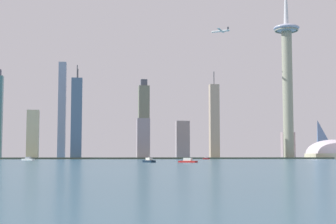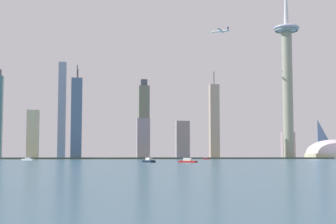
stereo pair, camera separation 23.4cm
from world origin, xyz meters
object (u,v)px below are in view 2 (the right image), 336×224
at_px(skyscraper_1, 214,121).
at_px(skyscraper_5, 77,118).
at_px(boat_0, 206,158).
at_px(boat_2, 149,161).
at_px(stadium_dome, 333,154).
at_px(skyscraper_13, 76,118).
at_px(skyscraper_6, 288,145).
at_px(skyscraper_0, 33,134).
at_px(boat_3, 188,161).
at_px(skyscraper_12, 321,132).
at_px(boat_1, 28,159).
at_px(skyscraper_2, 144,121).
at_px(observation_tower, 287,68).
at_px(skyscraper_3, 183,140).
at_px(skyscraper_7, 143,139).
at_px(airplane, 221,31).
at_px(skyscraper_8, 62,110).

xyz_separation_m(skyscraper_1, skyscraper_5, (-236.25, 77.90, 8.65)).
height_order(boat_0, boat_2, boat_2).
relative_size(stadium_dome, skyscraper_13, 0.65).
xyz_separation_m(stadium_dome, skyscraper_6, (-67.24, 43.47, 16.14)).
xyz_separation_m(skyscraper_1, boat_0, (-35.98, -92.18, -63.45)).
bearing_deg(skyscraper_0, boat_3, -68.42).
bearing_deg(skyscraper_12, skyscraper_6, -155.06).
bearing_deg(skyscraper_5, boat_1, -99.53).
bearing_deg(stadium_dome, boat_3, -128.79).
bearing_deg(skyscraper_1, boat_0, -111.32).
relative_size(skyscraper_2, skyscraper_12, 1.19).
distance_m(stadium_dome, skyscraper_5, 468.56).
distance_m(boat_1, boat_3, 259.04).
distance_m(observation_tower, skyscraper_3, 237.37).
bearing_deg(skyscraper_7, stadium_dome, 0.96).
xyz_separation_m(skyscraper_7, boat_0, (87.53, -97.72, -33.07)).
bearing_deg(boat_2, skyscraper_0, 173.87).
relative_size(skyscraper_6, boat_1, 3.71).
height_order(skyscraper_3, boat_0, skyscraper_3).
xyz_separation_m(skyscraper_13, airplane, (252.88, 33.53, 163.49)).
relative_size(skyscraper_2, skyscraper_3, 2.01).
bearing_deg(skyscraper_7, skyscraper_12, 13.75).
height_order(skyscraper_5, skyscraper_8, skyscraper_8).
bearing_deg(skyscraper_0, observation_tower, -5.10).
bearing_deg(observation_tower, skyscraper_6, 68.92).
bearing_deg(skyscraper_3, observation_tower, -34.28).
bearing_deg(skyscraper_1, skyscraper_2, 151.40).
relative_size(observation_tower, boat_3, 22.20).
bearing_deg(boat_3, skyscraper_8, 148.25).
bearing_deg(boat_2, skyscraper_6, 121.73).
distance_m(skyscraper_2, skyscraper_7, 67.64).
bearing_deg(skyscraper_13, boat_3, -75.59).
bearing_deg(skyscraper_0, skyscraper_2, 10.69).
height_order(observation_tower, boat_0, observation_tower).
bearing_deg(skyscraper_3, boat_0, -89.56).
height_order(skyscraper_3, boat_2, skyscraper_3).
height_order(skyscraper_0, skyscraper_13, skyscraper_13).
height_order(skyscraper_13, boat_2, skyscraper_13).
height_order(skyscraper_5, boat_3, skyscraper_5).
height_order(observation_tower, skyscraper_6, observation_tower).
distance_m(stadium_dome, skyscraper_1, 230.24).
bearing_deg(skyscraper_3, boat_1, -127.62).
relative_size(skyscraper_0, airplane, 2.52).
bearing_deg(skyscraper_13, stadium_dome, 3.23).
relative_size(skyscraper_1, skyscraper_7, 2.21).
xyz_separation_m(skyscraper_3, skyscraper_12, (279.68, -7.06, 17.21)).
distance_m(skyscraper_8, boat_0, 307.64).
height_order(skyscraper_12, boat_1, skyscraper_12).
xyz_separation_m(skyscraper_1, skyscraper_12, (242.22, 95.01, -11.60)).
height_order(skyscraper_8, skyscraper_12, skyscraper_8).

